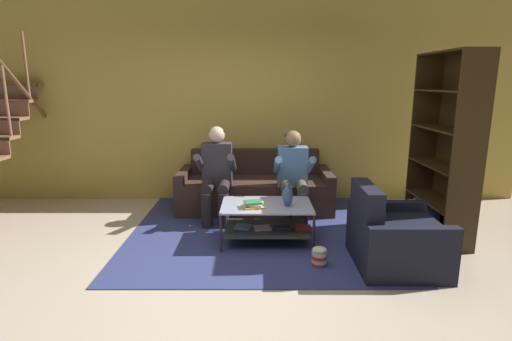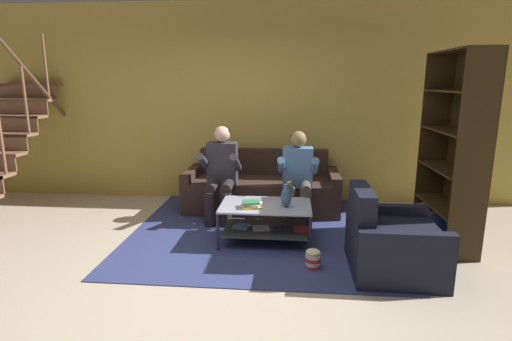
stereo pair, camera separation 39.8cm
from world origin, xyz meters
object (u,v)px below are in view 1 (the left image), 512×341
(book_stack, at_px, (255,204))
(vase, at_px, (289,196))
(bookshelf, at_px, (446,161))
(couch, at_px, (256,189))
(person_seated_right, at_px, (294,173))
(armchair, at_px, (395,239))
(popcorn_tub, at_px, (320,257))
(coffee_table, at_px, (268,217))
(person_seated_left, at_px, (218,171))

(book_stack, bearing_deg, vase, 7.41)
(book_stack, relative_size, bookshelf, 0.12)
(couch, height_order, person_seated_right, person_seated_right)
(person_seated_right, height_order, armchair, person_seated_right)
(armchair, bearing_deg, popcorn_tub, -179.08)
(coffee_table, xyz_separation_m, book_stack, (-0.15, -0.10, 0.18))
(coffee_table, bearing_deg, armchair, -26.50)
(couch, bearing_deg, vase, -74.04)
(popcorn_tub, bearing_deg, couch, 109.22)
(person_seated_left, relative_size, armchair, 1.38)
(bookshelf, relative_size, armchair, 2.38)
(couch, relative_size, person_seated_left, 1.74)
(vase, xyz_separation_m, armchair, (1.00, -0.55, -0.28))
(couch, height_order, person_seated_left, person_seated_left)
(person_seated_left, bearing_deg, armchair, -35.31)
(person_seated_left, xyz_separation_m, bookshelf, (2.67, -0.47, 0.23))
(couch, height_order, popcorn_tub, couch)
(person_seated_right, relative_size, coffee_table, 1.16)
(vase, distance_m, armchair, 1.18)
(book_stack, height_order, popcorn_tub, book_stack)
(book_stack, xyz_separation_m, popcorn_tub, (0.65, -0.52, -0.37))
(person_seated_left, height_order, coffee_table, person_seated_left)
(book_stack, bearing_deg, couch, 89.45)
(person_seated_left, distance_m, book_stack, 0.96)
(armchair, bearing_deg, coffee_table, 153.50)
(coffee_table, bearing_deg, popcorn_tub, -51.33)
(coffee_table, height_order, armchair, armchair)
(book_stack, height_order, armchair, armchair)
(coffee_table, height_order, book_stack, book_stack)
(vase, bearing_deg, armchair, -28.98)
(couch, distance_m, vase, 1.34)
(coffee_table, relative_size, book_stack, 4.14)
(bookshelf, bearing_deg, vase, -171.08)
(person_seated_right, xyz_separation_m, vase, (-0.13, -0.75, -0.09))
(couch, height_order, bookshelf, bookshelf)
(person_seated_left, xyz_separation_m, person_seated_right, (0.98, -0.00, -0.02))
(person_seated_left, height_order, popcorn_tub, person_seated_left)
(bookshelf, relative_size, popcorn_tub, 10.80)
(coffee_table, height_order, popcorn_tub, coffee_table)
(popcorn_tub, bearing_deg, book_stack, 141.53)
(couch, bearing_deg, coffee_table, -83.32)
(bookshelf, distance_m, popcorn_tub, 1.93)
(person_seated_left, bearing_deg, bookshelf, -10.03)
(person_seated_right, distance_m, book_stack, 0.96)
(person_seated_right, height_order, book_stack, person_seated_right)
(couch, bearing_deg, person_seated_left, -133.96)
(coffee_table, bearing_deg, book_stack, -146.30)
(person_seated_left, bearing_deg, popcorn_tub, -49.56)
(person_seated_left, bearing_deg, person_seated_right, -0.28)
(popcorn_tub, bearing_deg, coffee_table, 128.67)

